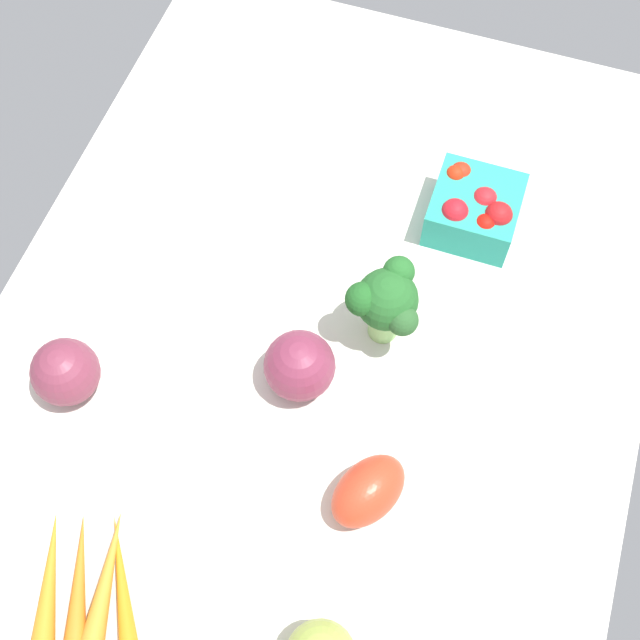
% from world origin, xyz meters
% --- Properties ---
extents(tablecloth, '(1.04, 0.76, 0.02)m').
position_xyz_m(tablecloth, '(0.00, 0.00, 0.01)').
color(tablecloth, silver).
rests_on(tablecloth, ground).
extents(red_onion_center, '(0.08, 0.08, 0.08)m').
position_xyz_m(red_onion_center, '(0.07, -0.00, 0.06)').
color(red_onion_center, '#813049').
rests_on(red_onion_center, tablecloth).
extents(broccoli_head, '(0.08, 0.09, 0.11)m').
position_xyz_m(broccoli_head, '(-0.02, 0.07, 0.09)').
color(broccoli_head, '#93CA73').
rests_on(broccoli_head, tablecloth).
extents(berry_basket, '(0.11, 0.11, 0.07)m').
position_xyz_m(berry_basket, '(-0.20, 0.13, 0.05)').
color(berry_basket, teal).
rests_on(berry_basket, tablecloth).
extents(roma_tomato, '(0.11, 0.09, 0.06)m').
position_xyz_m(roma_tomato, '(0.18, 0.11, 0.05)').
color(roma_tomato, red).
rests_on(roma_tomato, tablecloth).
extents(carrot_bunch, '(0.18, 0.16, 0.03)m').
position_xyz_m(carrot_bunch, '(0.36, -0.13, 0.03)').
color(carrot_bunch, orange).
rests_on(carrot_bunch, tablecloth).
extents(red_onion_near_basket, '(0.08, 0.08, 0.08)m').
position_xyz_m(red_onion_near_basket, '(0.16, -0.24, 0.06)').
color(red_onion_near_basket, brown).
rests_on(red_onion_near_basket, tablecloth).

